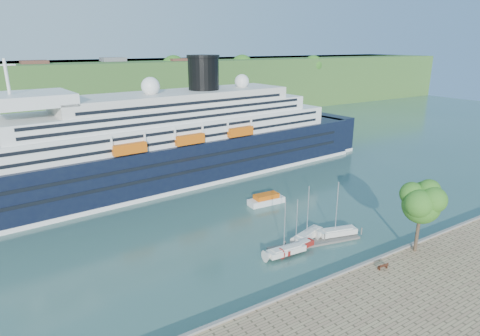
# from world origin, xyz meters

# --- Properties ---
(ground) EXTENTS (400.00, 400.00, 0.00)m
(ground) POSITION_xyz_m (0.00, 0.00, 0.00)
(ground) COLOR #305550
(ground) RESTS_ON ground
(far_hillside) EXTENTS (400.00, 50.00, 24.00)m
(far_hillside) POSITION_xyz_m (0.00, 145.00, 12.00)
(far_hillside) COLOR #326127
(far_hillside) RESTS_ON ground
(quay_coping) EXTENTS (220.00, 0.50, 0.30)m
(quay_coping) POSITION_xyz_m (0.00, -0.20, 1.15)
(quay_coping) COLOR slate
(quay_coping) RESTS_ON promenade
(cruise_ship) EXTENTS (128.28, 28.35, 28.57)m
(cruise_ship) POSITION_xyz_m (-6.36, 51.10, 14.28)
(cruise_ship) COLOR black
(cruise_ship) RESTS_ON ground
(park_bench) EXTENTS (1.61, 0.88, 0.98)m
(park_bench) POSITION_xyz_m (6.21, -2.34, 1.49)
(park_bench) COLOR #452013
(park_bench) RESTS_ON promenade
(promenade_tree) EXTENTS (7.28, 7.28, 12.06)m
(promenade_tree) POSITION_xyz_m (14.56, -1.50, 7.03)
(promenade_tree) COLOR #255A17
(promenade_tree) RESTS_ON promenade
(floating_pontoon) EXTENTS (16.03, 5.32, 0.36)m
(floating_pontoon) POSITION_xyz_m (4.52, 9.51, 0.18)
(floating_pontoon) COLOR slate
(floating_pontoon) RESTS_ON ground
(sailboat_white_near) EXTENTS (7.00, 2.35, 8.90)m
(sailboat_white_near) POSITION_xyz_m (-1.75, 8.95, 4.45)
(sailboat_white_near) COLOR silver
(sailboat_white_near) RESTS_ON ground
(sailboat_red) EXTENTS (6.61, 2.55, 8.31)m
(sailboat_red) POSITION_xyz_m (0.64, 9.17, 4.16)
(sailboat_red) COLOR maroon
(sailboat_red) RESTS_ON ground
(sailboat_white_far) EXTENTS (7.48, 3.76, 9.30)m
(sailboat_white_far) POSITION_xyz_m (9.41, 9.38, 4.65)
(sailboat_white_far) COLOR silver
(sailboat_white_far) RESTS_ON ground
(tender_launch) EXTENTS (7.74, 3.00, 2.10)m
(tender_launch) POSITION_xyz_m (7.82, 27.49, 1.05)
(tender_launch) COLOR #D1570C
(tender_launch) RESTS_ON ground
(sailboat_extra) EXTENTS (7.27, 3.86, 9.05)m
(sailboat_extra) POSITION_xyz_m (4.59, 11.21, 4.52)
(sailboat_extra) COLOR silver
(sailboat_extra) RESTS_ON ground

